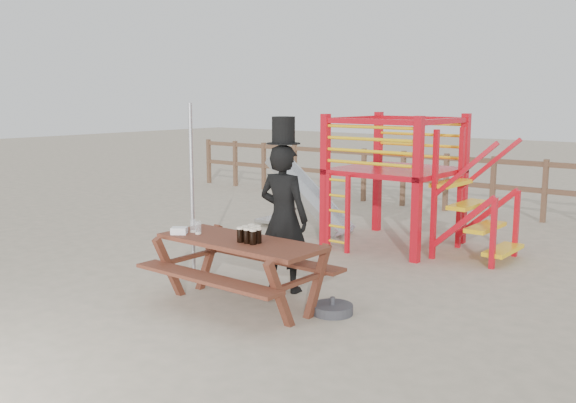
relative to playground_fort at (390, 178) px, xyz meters
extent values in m
plane|color=#BAA890|center=(-0.12, -3.58, -1.07)|extent=(60.00, 60.00, 0.00)
cube|color=brown|center=(-0.12, 3.42, 0.03)|extent=(15.00, 0.06, 0.10)
cube|color=brown|center=(-0.12, 3.42, -0.47)|extent=(15.00, 0.06, 0.10)
cube|color=brown|center=(-7.62, 3.42, -0.47)|extent=(0.09, 0.09, 1.20)
cube|color=brown|center=(-6.62, 3.42, -0.47)|extent=(0.09, 0.09, 1.20)
cube|color=brown|center=(-5.62, 3.42, -0.47)|extent=(0.09, 0.09, 1.20)
cube|color=brown|center=(-4.62, 3.42, -0.47)|extent=(0.09, 0.09, 1.20)
cube|color=brown|center=(-3.62, 3.42, -0.47)|extent=(0.09, 0.09, 1.20)
cube|color=brown|center=(-2.62, 3.42, -0.47)|extent=(0.09, 0.09, 1.20)
cube|color=brown|center=(-1.62, 3.42, -0.47)|extent=(0.09, 0.09, 1.20)
cube|color=brown|center=(-0.62, 3.42, -0.47)|extent=(0.09, 0.09, 1.20)
cube|color=brown|center=(0.38, 3.42, -0.47)|extent=(0.09, 0.09, 1.20)
cube|color=brown|center=(1.38, 3.42, -0.47)|extent=(0.09, 0.09, 1.20)
cube|color=red|center=(-0.72, -0.78, -0.02)|extent=(0.12, 0.12, 2.10)
cube|color=red|center=(0.88, -0.78, -0.02)|extent=(0.12, 0.12, 2.10)
cube|color=red|center=(-0.72, 0.82, -0.02)|extent=(0.12, 0.12, 2.10)
cube|color=red|center=(0.88, 0.82, -0.02)|extent=(0.12, 0.12, 2.10)
cube|color=red|center=(0.08, 0.02, 0.13)|extent=(1.72, 1.72, 0.08)
cube|color=red|center=(0.08, -0.78, 0.93)|extent=(1.60, 0.08, 0.08)
cube|color=red|center=(0.08, 0.82, 0.93)|extent=(1.60, 0.08, 0.08)
cube|color=red|center=(-0.72, 0.02, 0.93)|extent=(0.08, 1.60, 0.08)
cube|color=red|center=(0.88, 0.02, 0.93)|extent=(0.08, 1.60, 0.08)
cylinder|color=yellow|center=(0.08, -0.78, 0.31)|extent=(1.50, 0.05, 0.05)
cylinder|color=yellow|center=(0.08, 0.82, 0.31)|extent=(1.50, 0.05, 0.05)
cylinder|color=yellow|center=(0.08, -0.78, 0.49)|extent=(1.50, 0.05, 0.05)
cylinder|color=yellow|center=(0.08, 0.82, 0.49)|extent=(1.50, 0.05, 0.05)
cylinder|color=yellow|center=(0.08, -0.78, 0.67)|extent=(1.50, 0.05, 0.05)
cylinder|color=yellow|center=(0.08, 0.82, 0.67)|extent=(1.50, 0.05, 0.05)
cylinder|color=yellow|center=(0.08, -0.78, 0.85)|extent=(1.50, 0.05, 0.05)
cylinder|color=yellow|center=(0.08, 0.82, 0.85)|extent=(1.50, 0.05, 0.05)
cube|color=red|center=(-0.55, -0.93, -0.47)|extent=(0.06, 0.06, 1.20)
cube|color=red|center=(-0.19, -0.93, -0.47)|extent=(0.06, 0.06, 1.20)
cylinder|color=yellow|center=(-0.37, -0.93, -0.92)|extent=(0.36, 0.04, 0.04)
cylinder|color=yellow|center=(-0.37, -0.93, -0.68)|extent=(0.36, 0.04, 0.04)
cylinder|color=yellow|center=(-0.37, -0.93, -0.44)|extent=(0.36, 0.04, 0.04)
cylinder|color=yellow|center=(-0.37, -0.93, -0.20)|extent=(0.36, 0.04, 0.04)
cylinder|color=yellow|center=(-0.37, -0.93, 0.04)|extent=(0.36, 0.04, 0.04)
cube|color=yellow|center=(1.03, 0.02, 0.01)|extent=(0.30, 0.90, 0.06)
cube|color=yellow|center=(1.31, 0.02, -0.29)|extent=(0.30, 0.90, 0.06)
cube|color=yellow|center=(1.59, 0.02, -0.59)|extent=(0.30, 0.90, 0.06)
cube|color=yellow|center=(1.87, 0.02, -0.89)|extent=(0.30, 0.90, 0.06)
cube|color=red|center=(1.43, -0.43, -0.47)|extent=(0.95, 0.08, 0.86)
cube|color=red|center=(1.43, 0.47, -0.47)|extent=(0.95, 0.08, 0.86)
cube|color=#BABDC2|center=(-1.62, 0.02, -0.45)|extent=(1.53, 0.55, 1.21)
cube|color=#BABDC2|center=(-1.62, -0.25, -0.41)|extent=(1.58, 0.04, 1.28)
cube|color=#BABDC2|center=(-1.62, 0.29, -0.41)|extent=(1.58, 0.04, 1.28)
cube|color=#BABDC2|center=(-2.52, 0.02, -0.97)|extent=(0.35, 0.55, 0.05)
cube|color=brown|center=(0.23, -3.78, -0.33)|extent=(1.99, 0.75, 0.05)
cube|color=brown|center=(0.23, -4.33, -0.62)|extent=(1.99, 0.28, 0.04)
cube|color=brown|center=(0.24, -3.23, -0.62)|extent=(1.99, 0.28, 0.04)
cube|color=brown|center=(-0.61, -3.78, -0.71)|extent=(0.08, 1.19, 0.72)
cube|color=brown|center=(1.08, -3.78, -0.71)|extent=(0.08, 1.19, 0.72)
imported|color=black|center=(0.24, -3.00, -0.17)|extent=(0.70, 0.50, 1.81)
cube|color=#0C8D25|center=(0.22, -2.86, 0.05)|extent=(0.07, 0.03, 0.42)
cylinder|color=black|center=(0.24, -3.00, 0.74)|extent=(0.41, 0.41, 0.01)
cylinder|color=black|center=(0.24, -3.00, 0.90)|extent=(0.28, 0.28, 0.31)
cube|color=white|center=(0.22, -2.87, 1.01)|extent=(0.14, 0.02, 0.04)
cylinder|color=#B2B2B7|center=(-1.00, -3.35, 0.07)|extent=(0.05, 0.05, 2.29)
cylinder|color=#38383D|center=(1.21, -3.35, -1.02)|extent=(0.45, 0.45, 0.10)
cylinder|color=#38383D|center=(1.21, -3.35, -0.92)|extent=(0.05, 0.05, 0.09)
cube|color=white|center=(-0.54, -4.00, -0.26)|extent=(0.23, 0.22, 0.08)
cylinder|color=black|center=(0.32, -3.86, -0.23)|extent=(0.08, 0.08, 0.15)
cylinder|color=#F7E7C9|center=(0.32, -3.86, -0.14)|extent=(0.08, 0.08, 0.02)
cylinder|color=black|center=(0.41, -3.86, -0.23)|extent=(0.08, 0.08, 0.15)
cylinder|color=#F7E7C9|center=(0.41, -3.86, -0.14)|extent=(0.08, 0.08, 0.02)
cylinder|color=black|center=(0.50, -3.86, -0.23)|extent=(0.08, 0.08, 0.15)
cylinder|color=#F7E7C9|center=(0.50, -3.86, -0.14)|extent=(0.08, 0.08, 0.02)
cylinder|color=black|center=(0.31, -3.77, -0.23)|extent=(0.08, 0.08, 0.15)
cylinder|color=#F7E7C9|center=(0.31, -3.77, -0.14)|extent=(0.08, 0.08, 0.02)
cylinder|color=black|center=(0.40, -3.76, -0.23)|extent=(0.08, 0.08, 0.15)
cylinder|color=#F7E7C9|center=(0.40, -3.76, -0.14)|extent=(0.08, 0.08, 0.02)
cylinder|color=black|center=(0.50, -3.77, -0.23)|extent=(0.08, 0.08, 0.15)
cylinder|color=#F7E7C9|center=(0.50, -3.77, -0.14)|extent=(0.08, 0.08, 0.02)
cylinder|color=black|center=(0.31, -3.67, -0.23)|extent=(0.08, 0.08, 0.15)
cylinder|color=#F7E7C9|center=(0.31, -3.67, -0.14)|extent=(0.08, 0.08, 0.02)
cylinder|color=black|center=(0.40, -3.68, -0.23)|extent=(0.08, 0.08, 0.15)
cylinder|color=#F7E7C9|center=(0.40, -3.68, -0.14)|extent=(0.08, 0.08, 0.02)
cylinder|color=silver|center=(-0.48, -3.83, -0.23)|extent=(0.08, 0.08, 0.15)
cylinder|color=#F7E7C9|center=(-0.48, -3.83, -0.29)|extent=(0.07, 0.07, 0.02)
cylinder|color=silver|center=(-0.36, -3.86, -0.23)|extent=(0.08, 0.08, 0.15)
cylinder|color=#F7E7C9|center=(-0.36, -3.86, -0.29)|extent=(0.07, 0.07, 0.02)
camera|label=1|loc=(5.06, -8.95, 1.30)|focal=40.00mm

